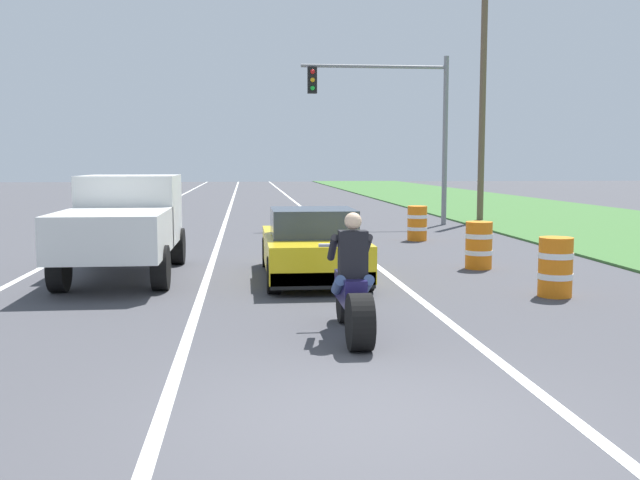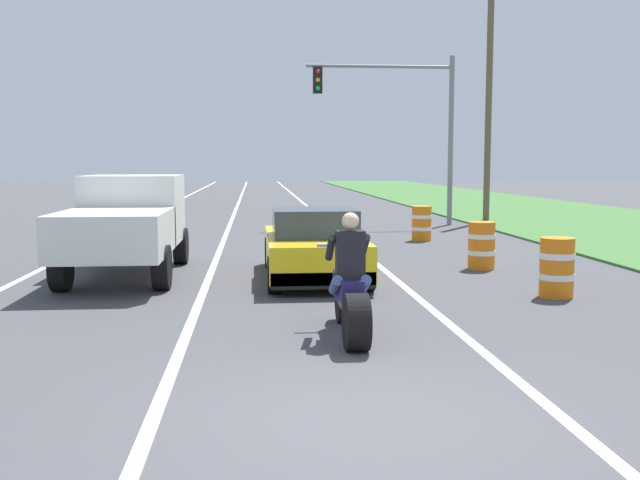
{
  "view_description": "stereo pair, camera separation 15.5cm",
  "coord_description": "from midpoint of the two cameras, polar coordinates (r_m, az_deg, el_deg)",
  "views": [
    {
      "loc": [
        -1.04,
        -6.12,
        2.24
      ],
      "look_at": [
        0.15,
        5.49,
        1.0
      ],
      "focal_mm": 40.88,
      "sensor_mm": 36.0,
      "label": 1
    },
    {
      "loc": [
        -0.89,
        -6.14,
        2.24
      ],
      "look_at": [
        0.15,
        5.49,
        1.0
      ],
      "focal_mm": 40.88,
      "sensor_mm": 36.0,
      "label": 2
    }
  ],
  "objects": [
    {
      "name": "lane_stripe_right_solid",
      "position": [
        26.37,
        0.16,
        1.21
      ],
      "size": [
        0.14,
        120.0,
        0.01
      ],
      "primitive_type": "cube",
      "color": "white",
      "rests_on": "ground"
    },
    {
      "name": "sports_car_yellow",
      "position": [
        14.08,
        -0.94,
        -0.5
      ],
      "size": [
        1.84,
        4.3,
        1.37
      ],
      "color": "yellow",
      "rests_on": "ground"
    },
    {
      "name": "construction_barrel_far",
      "position": [
        21.16,
        7.41,
        1.32
      ],
      "size": [
        0.58,
        0.58,
        1.0
      ],
      "color": "orange",
      "rests_on": "ground"
    },
    {
      "name": "grass_verge_right",
      "position": [
        29.22,
        20.31,
        1.36
      ],
      "size": [
        10.0,
        120.0,
        0.06
      ],
      "primitive_type": "cube",
      "color": "#3D6B33",
      "rests_on": "ground"
    },
    {
      "name": "pickup_truck_left_lane_white",
      "position": [
        14.79,
        -15.37,
        1.45
      ],
      "size": [
        2.02,
        4.8,
        1.98
      ],
      "color": "silver",
      "rests_on": "ground"
    },
    {
      "name": "utility_pole_roadside",
      "position": [
        28.49,
        12.45,
        10.37
      ],
      "size": [
        0.24,
        0.24,
        8.89
      ],
      "primitive_type": "cylinder",
      "color": "brown",
      "rests_on": "ground"
    },
    {
      "name": "lane_stripe_left_solid",
      "position": [
        26.6,
        -15.46,
        1.03
      ],
      "size": [
        0.14,
        120.0,
        0.01
      ],
      "primitive_type": "cube",
      "color": "white",
      "rests_on": "ground"
    },
    {
      "name": "motorcycle_with_rider",
      "position": [
        9.29,
        2.1,
        -4.16
      ],
      "size": [
        0.7,
        2.21,
        1.62
      ],
      "color": "black",
      "rests_on": "ground"
    },
    {
      "name": "construction_barrel_nearest",
      "position": [
        12.81,
        17.62,
        -2.01
      ],
      "size": [
        0.58,
        0.58,
        1.0
      ],
      "color": "orange",
      "rests_on": "ground"
    },
    {
      "name": "construction_barrel_mid",
      "position": [
        15.77,
        12.05,
        -0.39
      ],
      "size": [
        0.58,
        0.58,
        1.0
      ],
      "color": "orange",
      "rests_on": "ground"
    },
    {
      "name": "lane_stripe_centre_dashed",
      "position": [
        26.24,
        -7.69,
        1.13
      ],
      "size": [
        0.14,
        120.0,
        0.01
      ],
      "primitive_type": "cube",
      "color": "white",
      "rests_on": "ground"
    },
    {
      "name": "ground_plane",
      "position": [
        6.6,
        2.97,
        -13.81
      ],
      "size": [
        160.0,
        160.0,
        0.0
      ],
      "primitive_type": "plane",
      "color": "#424247"
    },
    {
      "name": "traffic_light_mast_near",
      "position": [
        26.35,
        6.1,
        9.96
      ],
      "size": [
        5.27,
        0.34,
        6.0
      ],
      "color": "gray",
      "rests_on": "ground"
    }
  ]
}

